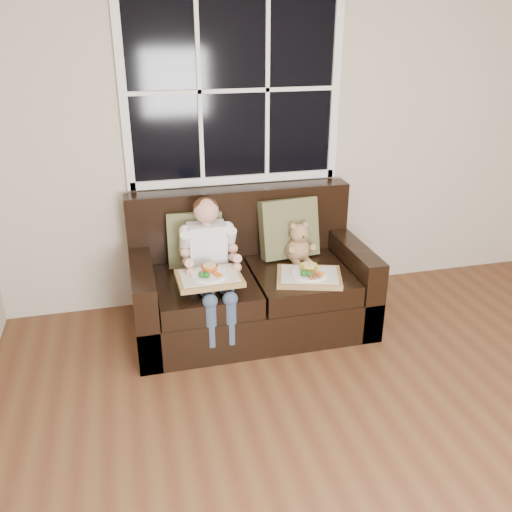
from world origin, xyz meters
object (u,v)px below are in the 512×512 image
object	(u,v)px
loveseat	(249,285)
teddy_bear	(299,246)
tray_right	(309,275)
child	(210,254)
tray_left	(209,277)

from	to	relation	value
loveseat	teddy_bear	world-z (taller)	loveseat
loveseat	tray_right	world-z (taller)	loveseat
loveseat	child	world-z (taller)	child
tray_left	tray_right	bearing A→B (deg)	1.90
teddy_bear	tray_right	size ratio (longest dim) A/B	0.62
teddy_bear	tray_right	xyz separation A→B (m)	(-0.02, -0.31, -0.10)
loveseat	child	size ratio (longest dim) A/B	1.96
child	teddy_bear	distance (m)	0.71
loveseat	tray_left	world-z (taller)	loveseat
tray_right	child	bearing A→B (deg)	-177.24
child	tray_left	xyz separation A→B (m)	(-0.04, -0.21, -0.07)
tray_right	loveseat	bearing A→B (deg)	158.22
child	tray_left	size ratio (longest dim) A/B	2.02
teddy_bear	tray_right	bearing A→B (deg)	-98.77
child	loveseat	bearing A→B (deg)	21.26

